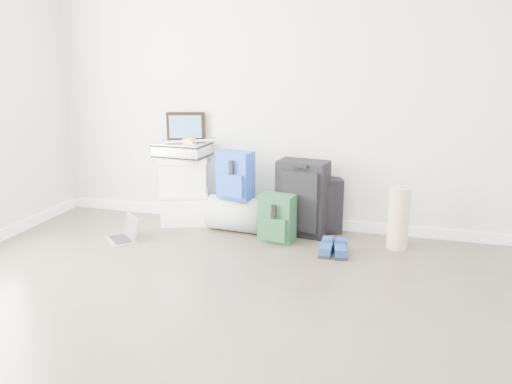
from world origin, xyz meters
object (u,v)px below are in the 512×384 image
(carry_on, at_px, (323,206))
(large_suitcase, at_px, (302,198))
(boxes_stack, at_px, (184,190))
(laptop, at_px, (125,234))
(briefcase, at_px, (183,150))
(duffel_bag, at_px, (237,214))

(carry_on, bearing_deg, large_suitcase, -174.48)
(boxes_stack, bearing_deg, laptop, -136.18)
(briefcase, relative_size, duffel_bag, 0.91)
(briefcase, xyz_separation_m, laptop, (-0.31, -0.64, -0.68))
(duffel_bag, height_order, large_suitcase, large_suitcase)
(briefcase, distance_m, duffel_bag, 0.82)
(boxes_stack, distance_m, briefcase, 0.40)
(laptop, bearing_deg, boxes_stack, 107.04)
(briefcase, height_order, carry_on, briefcase)
(duffel_bag, xyz_separation_m, large_suitcase, (0.62, 0.07, 0.19))
(briefcase, height_order, laptop, briefcase)
(briefcase, distance_m, large_suitcase, 1.26)
(boxes_stack, xyz_separation_m, briefcase, (0.00, 0.00, 0.40))
(duffel_bag, bearing_deg, laptop, -143.61)
(boxes_stack, distance_m, duffel_bag, 0.61)
(boxes_stack, height_order, duffel_bag, boxes_stack)
(large_suitcase, distance_m, laptop, 1.66)
(large_suitcase, bearing_deg, briefcase, -172.83)
(boxes_stack, xyz_separation_m, laptop, (-0.31, -0.64, -0.28))
(boxes_stack, xyz_separation_m, carry_on, (1.38, 0.06, -0.08))
(duffel_bag, relative_size, laptop, 1.42)
(carry_on, height_order, laptop, carry_on)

